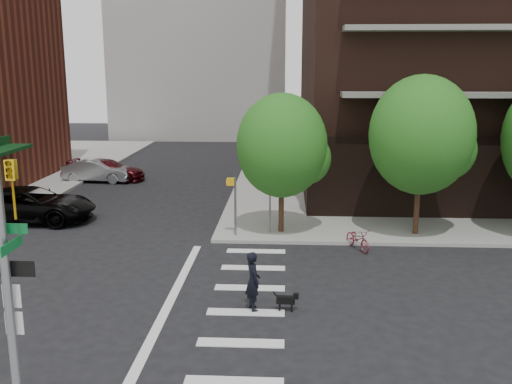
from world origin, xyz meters
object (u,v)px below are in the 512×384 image
scooter (358,239)px  dog_walker (253,281)px  parked_car_maroon (107,170)px  traffic_signal (15,345)px  parked_car_silver (98,171)px  parked_car_black (31,205)px

scooter → dog_walker: 7.44m
parked_car_maroon → traffic_signal: bearing=-164.0°
parked_car_silver → scooter: size_ratio=2.61×
dog_walker → scooter: bearing=-53.8°
parked_car_maroon → parked_car_silver: (-0.54, -0.34, 0.03)m
parked_car_maroon → parked_car_black: bearing=178.6°
parked_car_black → parked_car_maroon: size_ratio=1.24×
traffic_signal → parked_car_black: traffic_signal is taller
parked_car_silver → dog_walker: (11.41, -19.80, 0.19)m
parked_car_silver → scooter: parked_car_silver is taller
parked_car_silver → dog_walker: dog_walker is taller
parked_car_maroon → parked_car_silver: 0.64m
parked_car_black → parked_car_maroon: (0.54, 10.34, -0.13)m
parked_car_maroon → dog_walker: (10.88, -20.14, 0.23)m
scooter → traffic_signal: bearing=-143.3°
parked_car_black → dog_walker: bearing=-129.7°
parked_car_maroon → dog_walker: size_ratio=2.62×
traffic_signal → dog_walker: size_ratio=3.19×
parked_car_maroon → parked_car_silver: parked_car_silver is taller
parked_car_maroon → dog_walker: bearing=-150.1°
parked_car_maroon → scooter: 20.34m
traffic_signal → scooter: size_ratio=3.45×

